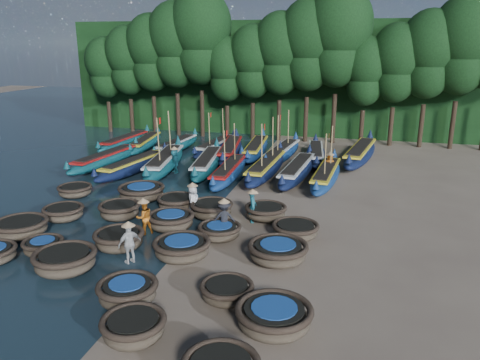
% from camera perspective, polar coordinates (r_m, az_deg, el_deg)
% --- Properties ---
extents(ground, '(120.00, 120.00, 0.00)m').
position_cam_1_polar(ground, '(22.08, -4.48, -5.18)').
color(ground, '#7A6B59').
rests_on(ground, ground).
extents(foliage_wall, '(40.00, 3.00, 10.00)m').
position_cam_1_polar(foliage_wall, '(43.54, 5.53, 12.24)').
color(foliage_wall, black).
rests_on(foliage_wall, ground).
extents(coracle_3, '(1.89, 1.89, 0.74)m').
position_cam_1_polar(coracle_3, '(14.07, -12.85, -17.13)').
color(coracle_3, brown).
rests_on(coracle_3, ground).
extents(coracle_6, '(2.75, 2.75, 0.84)m').
position_cam_1_polar(coracle_6, '(18.42, -20.55, -9.16)').
color(coracle_6, brown).
rests_on(coracle_6, ground).
extents(coracle_7, '(2.36, 2.36, 0.79)m').
position_cam_1_polar(coracle_7, '(15.78, -13.55, -13.10)').
color(coracle_7, brown).
rests_on(coracle_7, ground).
extents(coracle_8, '(1.79, 1.79, 0.64)m').
position_cam_1_polar(coracle_8, '(15.59, -1.61, -13.37)').
color(coracle_8, brown).
rests_on(coracle_8, ground).
extents(coracle_9, '(2.60, 2.60, 0.78)m').
position_cam_1_polar(coracle_9, '(14.19, 4.17, -16.29)').
color(coracle_9, brown).
rests_on(coracle_9, ground).
extents(coracle_10, '(2.31, 2.31, 0.76)m').
position_cam_1_polar(coracle_10, '(22.44, -25.12, -5.23)').
color(coracle_10, brown).
rests_on(coracle_10, ground).
extents(coracle_11, '(1.62, 1.62, 0.64)m').
position_cam_1_polar(coracle_11, '(20.23, -22.87, -7.44)').
color(coracle_11, brown).
rests_on(coracle_11, ground).
extents(coracle_12, '(2.39, 2.39, 0.80)m').
position_cam_1_polar(coracle_12, '(19.69, -14.53, -7.01)').
color(coracle_12, brown).
rests_on(coracle_12, ground).
extents(coracle_13, '(2.50, 2.50, 0.80)m').
position_cam_1_polar(coracle_13, '(18.44, -7.10, -8.22)').
color(coracle_13, brown).
rests_on(coracle_13, ground).
extents(coracle_14, '(2.42, 2.42, 0.79)m').
position_cam_1_polar(coracle_14, '(18.09, 4.65, -8.68)').
color(coracle_14, brown).
rests_on(coracle_14, ground).
extents(coracle_15, '(2.11, 2.11, 0.70)m').
position_cam_1_polar(coracle_15, '(23.63, -20.71, -3.73)').
color(coracle_15, brown).
rests_on(coracle_15, ground).
extents(coracle_16, '(2.24, 2.24, 0.80)m').
position_cam_1_polar(coracle_16, '(22.97, -14.48, -3.59)').
color(coracle_16, brown).
rests_on(coracle_16, ground).
extents(coracle_17, '(2.60, 2.60, 0.79)m').
position_cam_1_polar(coracle_17, '(21.24, -8.40, -4.89)').
color(coracle_17, brown).
rests_on(coracle_17, ground).
extents(coracle_18, '(2.26, 2.26, 0.66)m').
position_cam_1_polar(coracle_18, '(20.09, -2.50, -6.22)').
color(coracle_18, brown).
rests_on(coracle_18, ground).
extents(coracle_19, '(2.40, 2.40, 0.69)m').
position_cam_1_polar(coracle_19, '(20.28, 6.78, -6.07)').
color(coracle_19, brown).
rests_on(coracle_19, ground).
extents(coracle_20, '(1.86, 1.86, 0.66)m').
position_cam_1_polar(coracle_20, '(27.00, -19.48, -1.20)').
color(coracle_20, brown).
rests_on(coracle_20, ground).
extents(coracle_21, '(2.57, 2.57, 0.82)m').
position_cam_1_polar(coracle_21, '(25.41, -11.92, -1.44)').
color(coracle_21, brown).
rests_on(coracle_21, ground).
extents(coracle_22, '(2.20, 2.20, 0.75)m').
position_cam_1_polar(coracle_22, '(23.60, -7.71, -2.73)').
color(coracle_22, brown).
rests_on(coracle_22, ground).
extents(coracle_23, '(2.24, 2.24, 0.83)m').
position_cam_1_polar(coracle_23, '(22.38, -3.50, -3.56)').
color(coracle_23, brown).
rests_on(coracle_23, ground).
extents(coracle_24, '(2.47, 2.47, 0.71)m').
position_cam_1_polar(coracle_24, '(22.25, 3.16, -3.86)').
color(coracle_24, brown).
rests_on(coracle_24, ground).
extents(long_boat_1, '(2.25, 7.88, 1.39)m').
position_cam_1_polar(long_boat_1, '(32.93, -16.07, 2.46)').
color(long_boat_1, '#0F5550').
rests_on(long_boat_1, ground).
extents(long_boat_2, '(2.61, 7.68, 1.37)m').
position_cam_1_polar(long_boat_2, '(30.79, -12.83, 1.73)').
color(long_boat_2, '#101C3B').
rests_on(long_boat_2, ground).
extents(long_boat_3, '(2.93, 8.80, 3.79)m').
position_cam_1_polar(long_boat_3, '(30.93, -9.19, 2.15)').
color(long_boat_3, '#0F5550').
rests_on(long_boat_3, ground).
extents(long_boat_4, '(2.57, 8.30, 1.47)m').
position_cam_1_polar(long_boat_4, '(30.59, -4.03, 2.08)').
color(long_boat_4, '#0F5550').
rests_on(long_boat_4, ground).
extents(long_boat_5, '(1.63, 7.83, 3.33)m').
position_cam_1_polar(long_boat_5, '(28.65, -1.35, 1.07)').
color(long_boat_5, navy).
rests_on(long_boat_5, ground).
extents(long_boat_6, '(1.90, 8.48, 3.61)m').
position_cam_1_polar(long_boat_6, '(29.36, 3.20, 1.51)').
color(long_boat_6, '#101C3B').
rests_on(long_boat_6, ground).
extents(long_boat_7, '(2.09, 8.17, 1.44)m').
position_cam_1_polar(long_boat_7, '(28.98, 6.99, 1.17)').
color(long_boat_7, '#101C3B').
rests_on(long_boat_7, ground).
extents(long_boat_8, '(1.88, 7.81, 3.32)m').
position_cam_1_polar(long_boat_8, '(28.23, 10.43, 0.56)').
color(long_boat_8, navy).
rests_on(long_boat_8, ground).
extents(long_boat_9, '(1.83, 7.60, 1.34)m').
position_cam_1_polar(long_boat_9, '(38.59, -13.83, 4.58)').
color(long_boat_9, '#0F5550').
rests_on(long_boat_9, ground).
extents(long_boat_10, '(2.30, 7.42, 1.32)m').
position_cam_1_polar(long_boat_10, '(37.71, -11.46, 4.44)').
color(long_boat_10, '#0F5550').
rests_on(long_boat_10, ground).
extents(long_boat_11, '(1.83, 7.35, 1.30)m').
position_cam_1_polar(long_boat_11, '(36.43, -7.74, 4.20)').
color(long_boat_11, '#0F5550').
rests_on(long_boat_11, ground).
extents(long_boat_12, '(2.24, 7.67, 3.28)m').
position_cam_1_polar(long_boat_12, '(35.75, -2.91, 4.14)').
color(long_boat_12, '#101C3B').
rests_on(long_boat_12, ground).
extents(long_boat_13, '(2.73, 8.48, 1.51)m').
position_cam_1_polar(long_boat_13, '(34.08, -1.19, 3.64)').
color(long_boat_13, '#101C3B').
rests_on(long_boat_13, ground).
extents(long_boat_14, '(1.95, 8.09, 1.43)m').
position_cam_1_polar(long_boat_14, '(34.79, 1.95, 3.84)').
color(long_boat_14, navy).
rests_on(long_boat_14, ground).
extents(long_boat_15, '(2.32, 8.10, 3.46)m').
position_cam_1_polar(long_boat_15, '(33.61, 5.15, 3.35)').
color(long_boat_15, navy).
rests_on(long_boat_15, ground).
extents(long_boat_16, '(2.11, 7.59, 1.34)m').
position_cam_1_polar(long_boat_16, '(33.66, 9.23, 3.15)').
color(long_boat_16, '#101C3B').
rests_on(long_boat_16, ground).
extents(long_boat_17, '(2.97, 8.97, 1.60)m').
position_cam_1_polar(long_boat_17, '(34.06, 14.44, 3.17)').
color(long_boat_17, '#101C3B').
rests_on(long_boat_17, ground).
extents(fisherman_0, '(0.55, 0.82, 1.82)m').
position_cam_1_polar(fisherman_0, '(22.56, -5.76, -2.37)').
color(fisherman_0, beige).
rests_on(fisherman_0, ground).
extents(fisherman_1, '(0.52, 0.59, 1.72)m').
position_cam_1_polar(fisherman_1, '(21.79, 1.55, -2.97)').
color(fisherman_1, '#175664').
rests_on(fisherman_1, ground).
extents(fisherman_2, '(0.94, 0.94, 1.74)m').
position_cam_1_polar(fisherman_2, '(20.89, -11.61, -4.33)').
color(fisherman_2, '#AD5D17').
rests_on(fisherman_2, ground).
extents(fisherman_3, '(1.14, 0.84, 1.78)m').
position_cam_1_polar(fisherman_3, '(20.37, -1.94, -4.52)').
color(fisherman_3, black).
rests_on(fisherman_3, ground).
extents(fisherman_4, '(0.86, 0.99, 1.79)m').
position_cam_1_polar(fisherman_4, '(18.32, -13.33, -7.34)').
color(fisherman_4, beige).
rests_on(fisherman_4, ground).
extents(fisherman_5, '(1.36, 1.43, 1.82)m').
position_cam_1_polar(fisherman_5, '(30.46, -7.96, 2.46)').
color(fisherman_5, '#175664').
rests_on(fisherman_5, ground).
extents(fisherman_6, '(0.74, 0.52, 1.70)m').
position_cam_1_polar(fisherman_6, '(29.69, 10.87, 1.91)').
color(fisherman_6, '#AD5D17').
rests_on(fisherman_6, ground).
extents(tree_0, '(3.68, 3.68, 8.68)m').
position_cam_1_polar(tree_0, '(45.54, -16.06, 13.10)').
color(tree_0, black).
rests_on(tree_0, ground).
extents(tree_1, '(4.09, 4.09, 9.65)m').
position_cam_1_polar(tree_1, '(44.41, -13.48, 14.09)').
color(tree_1, black).
rests_on(tree_1, ground).
extents(tree_2, '(4.51, 4.51, 10.63)m').
position_cam_1_polar(tree_2, '(43.38, -10.75, 15.10)').
color(tree_2, black).
rests_on(tree_2, ground).
extents(tree_3, '(4.92, 4.92, 11.60)m').
position_cam_1_polar(tree_3, '(42.47, -7.87, 16.11)').
color(tree_3, black).
rests_on(tree_3, ground).
extents(tree_4, '(5.34, 5.34, 12.58)m').
position_cam_1_polar(tree_4, '(41.67, -4.84, 17.13)').
color(tree_4, black).
rests_on(tree_4, ground).
extents(tree_5, '(3.68, 3.68, 8.68)m').
position_cam_1_polar(tree_5, '(41.03, -1.62, 13.42)').
color(tree_5, black).
rests_on(tree_5, ground).
extents(tree_6, '(4.09, 4.09, 9.65)m').
position_cam_1_polar(tree_6, '(40.43, 1.61, 14.33)').
color(tree_6, black).
rests_on(tree_6, ground).
extents(tree_7, '(4.51, 4.51, 10.63)m').
position_cam_1_polar(tree_7, '(39.97, 4.95, 15.22)').
color(tree_7, black).
rests_on(tree_7, ground).
extents(tree_8, '(4.92, 4.92, 11.60)m').
position_cam_1_polar(tree_8, '(39.64, 8.39, 16.08)').
color(tree_8, black).
rests_on(tree_8, ground).
extents(tree_9, '(5.34, 5.34, 12.58)m').
position_cam_1_polar(tree_9, '(39.46, 11.90, 16.90)').
color(tree_9, black).
rests_on(tree_9, ground).
extents(tree_10, '(3.68, 3.68, 8.68)m').
position_cam_1_polar(tree_10, '(39.46, 15.08, 12.76)').
color(tree_10, black).
rests_on(tree_10, ground).
extents(tree_11, '(4.09, 4.09, 9.65)m').
position_cam_1_polar(tree_11, '(39.52, 18.58, 13.47)').
color(tree_11, black).
rests_on(tree_11, ground).
extents(tree_12, '(4.51, 4.51, 10.63)m').
position_cam_1_polar(tree_12, '(39.71, 22.07, 14.12)').
color(tree_12, black).
rests_on(tree_12, ground).
extents(tree_13, '(4.92, 4.92, 11.60)m').
position_cam_1_polar(tree_13, '(40.05, 25.54, 14.72)').
color(tree_13, black).
rests_on(tree_13, ground).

